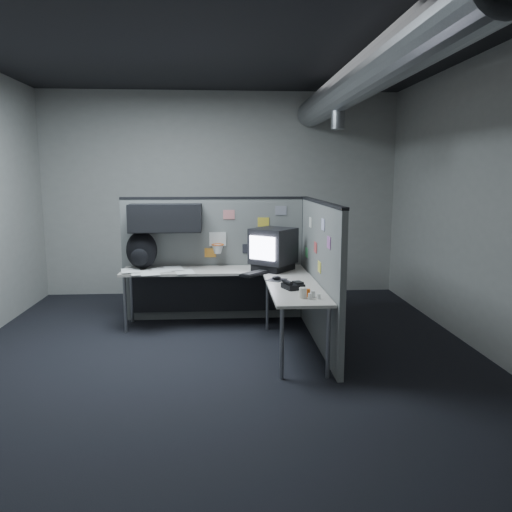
{
  "coord_description": "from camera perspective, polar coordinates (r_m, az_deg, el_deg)",
  "views": [
    {
      "loc": [
        0.02,
        -5.23,
        1.92
      ],
      "look_at": [
        0.39,
        0.35,
        1.0
      ],
      "focal_mm": 35.0,
      "sensor_mm": 36.0,
      "label": 1
    }
  ],
  "objects": [
    {
      "name": "papers",
      "position": [
        6.27,
        -11.26,
        -1.7
      ],
      "size": [
        0.95,
        0.67,
        0.02
      ],
      "rotation": [
        0.0,
        0.0,
        0.22
      ],
      "color": "white",
      "rests_on": "desk"
    },
    {
      "name": "keyboard",
      "position": [
        5.97,
        -0.11,
        -1.99
      ],
      "size": [
        0.39,
        0.4,
        0.04
      ],
      "rotation": [
        0.0,
        0.0,
        0.03
      ],
      "color": "black",
      "rests_on": "desk"
    },
    {
      "name": "cup",
      "position": [
        4.87,
        5.38,
        -4.22
      ],
      "size": [
        0.09,
        0.09,
        0.1
      ],
      "primitive_type": "cylinder",
      "rotation": [
        0.0,
        0.0,
        0.31
      ],
      "color": "silver",
      "rests_on": "desk"
    },
    {
      "name": "desk",
      "position": [
        6.07,
        -2.54,
        -3.09
      ],
      "size": [
        2.31,
        2.11,
        0.73
      ],
      "color": "#BBB3A9",
      "rests_on": "ground"
    },
    {
      "name": "room",
      "position": [
        5.26,
        2.07,
        11.25
      ],
      "size": [
        5.62,
        5.62,
        3.22
      ],
      "color": "black",
      "rests_on": "ground"
    },
    {
      "name": "bottles",
      "position": [
        4.89,
        6.39,
        -4.41
      ],
      "size": [
        0.13,
        0.15,
        0.08
      ],
      "rotation": [
        0.0,
        0.0,
        0.28
      ],
      "color": "silver",
      "rests_on": "desk"
    },
    {
      "name": "partition_back",
      "position": [
        6.53,
        -6.18,
        1.16
      ],
      "size": [
        2.44,
        0.42,
        1.63
      ],
      "color": "slate",
      "rests_on": "ground"
    },
    {
      "name": "monitor",
      "position": [
        6.22,
        1.97,
        0.84
      ],
      "size": [
        0.65,
        0.65,
        0.53
      ],
      "rotation": [
        0.0,
        0.0,
        0.11
      ],
      "color": "black",
      "rests_on": "desk"
    },
    {
      "name": "backpack",
      "position": [
        6.47,
        -12.95,
        0.59
      ],
      "size": [
        0.47,
        0.46,
        0.48
      ],
      "rotation": [
        0.0,
        0.0,
        -0.37
      ],
      "color": "black",
      "rests_on": "desk"
    },
    {
      "name": "mouse",
      "position": [
        5.68,
        2.35,
        -2.6
      ],
      "size": [
        0.26,
        0.27,
        0.05
      ],
      "rotation": [
        0.0,
        0.0,
        0.17
      ],
      "color": "black",
      "rests_on": "desk"
    },
    {
      "name": "partition_right",
      "position": [
        5.66,
        7.26,
        -1.96
      ],
      "size": [
        0.07,
        2.23,
        1.63
      ],
      "color": "slate",
      "rests_on": "ground"
    },
    {
      "name": "phone",
      "position": [
        5.26,
        4.21,
        -3.36
      ],
      "size": [
        0.24,
        0.26,
        0.1
      ],
      "rotation": [
        0.0,
        0.0,
        0.19
      ],
      "color": "black",
      "rests_on": "desk"
    }
  ]
}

